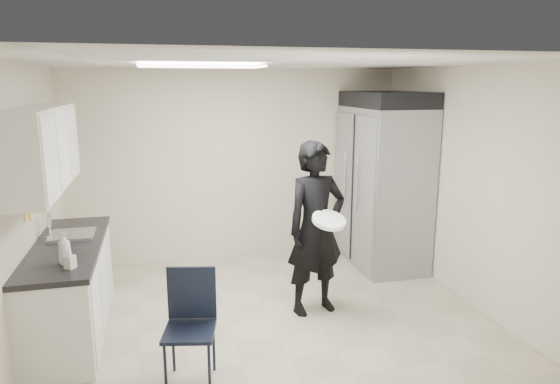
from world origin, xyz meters
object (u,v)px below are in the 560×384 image
object	(u,v)px
commercial_fridge	(383,187)
folding_chair	(189,331)
man_tuxedo	(316,229)
lower_counter	(71,291)

from	to	relation	value
commercial_fridge	folding_chair	size ratio (longest dim) A/B	2.32
folding_chair	man_tuxedo	xyz separation A→B (m)	(1.40, 1.03, 0.46)
lower_counter	folding_chair	world-z (taller)	folding_chair
man_tuxedo	lower_counter	bearing A→B (deg)	164.96
commercial_fridge	folding_chair	distance (m)	3.55
lower_counter	commercial_fridge	size ratio (longest dim) A/B	0.90
commercial_fridge	folding_chair	bearing A→B (deg)	-140.83
commercial_fridge	folding_chair	world-z (taller)	commercial_fridge
commercial_fridge	lower_counter	bearing A→B (deg)	-164.12
folding_chair	lower_counter	bearing A→B (deg)	145.58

